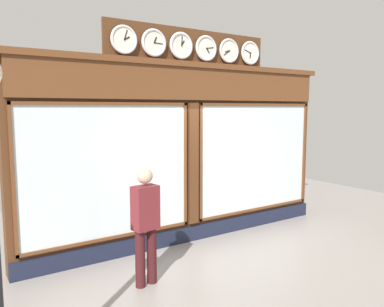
# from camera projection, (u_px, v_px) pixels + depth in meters

# --- Properties ---
(ground_plane) EXTENTS (14.00, 14.00, 0.00)m
(ground_plane) POSITION_uv_depth(u_px,v_px,m) (311.00, 301.00, 4.98)
(ground_plane) COLOR gray
(shop_facade) EXTENTS (6.53, 0.42, 3.93)m
(shop_facade) POSITION_uv_depth(u_px,v_px,m) (188.00, 150.00, 7.19)
(shop_facade) COLOR #4C2B16
(shop_facade) RESTS_ON ground_plane
(pedestrian) EXTENTS (0.39, 0.27, 1.69)m
(pedestrian) POSITION_uv_depth(u_px,v_px,m) (146.00, 221.00, 5.35)
(pedestrian) COLOR #3A1316
(pedestrian) RESTS_ON ground_plane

